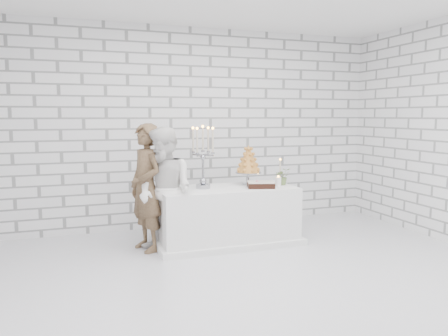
% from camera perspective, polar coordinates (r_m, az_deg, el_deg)
% --- Properties ---
extents(ground, '(6.00, 5.00, 0.01)m').
position_cam_1_polar(ground, '(4.61, 4.10, -14.72)').
color(ground, silver).
rests_on(ground, ground).
extents(wall_back, '(6.00, 0.01, 3.00)m').
position_cam_1_polar(wall_back, '(6.65, -4.34, 5.19)').
color(wall_back, white).
rests_on(wall_back, ground).
extents(cake_table, '(1.80, 0.80, 0.75)m').
position_cam_1_polar(cake_table, '(5.82, 0.42, -6.21)').
color(cake_table, white).
rests_on(cake_table, ground).
extents(groom, '(0.55, 0.68, 1.60)m').
position_cam_1_polar(groom, '(5.53, -10.13, -2.53)').
color(groom, '#4D3824').
rests_on(groom, ground).
extents(bride, '(0.92, 0.96, 1.56)m').
position_cam_1_polar(bride, '(5.37, -7.66, -2.99)').
color(bride, white).
rests_on(bride, ground).
extents(candelabra, '(0.34, 0.34, 0.82)m').
position_cam_1_polar(candelabra, '(5.65, -2.77, 1.45)').
color(candelabra, '#93949D').
rests_on(candelabra, cake_table).
extents(croquembouche, '(0.38, 0.38, 0.55)m').
position_cam_1_polar(croquembouche, '(5.98, 3.21, 0.44)').
color(croquembouche, '#A46728').
rests_on(croquembouche, cake_table).
extents(chocolate_cake, '(0.40, 0.33, 0.08)m').
position_cam_1_polar(chocolate_cake, '(5.75, 4.83, -2.18)').
color(chocolate_cake, black).
rests_on(chocolate_cake, cake_table).
extents(pillar_candle, '(0.09, 0.09, 0.12)m').
position_cam_1_polar(pillar_candle, '(5.92, 7.10, -1.77)').
color(pillar_candle, white).
rests_on(pillar_candle, cake_table).
extents(extra_taper, '(0.07, 0.07, 0.32)m').
position_cam_1_polar(extra_taper, '(6.20, 7.35, -0.44)').
color(extra_taper, beige).
rests_on(extra_taper, cake_table).
extents(flowers, '(0.25, 0.23, 0.23)m').
position_cam_1_polar(flowers, '(6.01, 7.67, -1.08)').
color(flowers, '#3E632D').
rests_on(flowers, cake_table).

